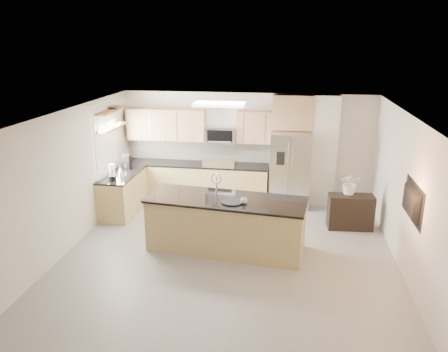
% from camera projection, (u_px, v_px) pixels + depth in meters
% --- Properties ---
extents(floor, '(6.50, 6.50, 0.00)m').
position_uv_depth(floor, '(227.00, 259.00, 7.91)').
color(floor, gray).
rests_on(floor, ground).
extents(ceiling, '(6.00, 6.50, 0.02)m').
position_uv_depth(ceiling, '(228.00, 116.00, 7.12)').
color(ceiling, white).
rests_on(ceiling, wall_back).
extents(wall_back, '(6.00, 0.02, 2.60)m').
position_uv_depth(wall_back, '(247.00, 147.00, 10.58)').
color(wall_back, beige).
rests_on(wall_back, floor).
extents(wall_front, '(6.00, 0.02, 2.60)m').
position_uv_depth(wall_front, '(182.00, 296.00, 4.45)').
color(wall_front, beige).
rests_on(wall_front, floor).
extents(wall_left, '(0.02, 6.50, 2.60)m').
position_uv_depth(wall_left, '(65.00, 183.00, 7.94)').
color(wall_left, beige).
rests_on(wall_left, floor).
extents(wall_right, '(0.02, 6.50, 2.60)m').
position_uv_depth(wall_right, '(410.00, 200.00, 7.09)').
color(wall_right, beige).
rests_on(wall_right, floor).
extents(back_counter, '(3.55, 0.66, 1.44)m').
position_uv_depth(back_counter, '(195.00, 181.00, 10.70)').
color(back_counter, tan).
rests_on(back_counter, floor).
extents(left_counter, '(0.66, 1.50, 0.92)m').
position_uv_depth(left_counter, '(123.00, 193.00, 9.90)').
color(left_counter, tan).
rests_on(left_counter, floor).
extents(range, '(0.76, 0.64, 1.14)m').
position_uv_depth(range, '(220.00, 182.00, 10.60)').
color(range, black).
rests_on(range, floor).
extents(upper_cabinets, '(3.50, 0.33, 0.75)m').
position_uv_depth(upper_cabinets, '(192.00, 125.00, 10.45)').
color(upper_cabinets, tan).
rests_on(upper_cabinets, wall_back).
extents(microwave, '(0.76, 0.40, 0.40)m').
position_uv_depth(microwave, '(221.00, 135.00, 10.37)').
color(microwave, '#B9B9BB').
rests_on(microwave, upper_cabinets).
extents(refrigerator, '(0.92, 0.78, 1.78)m').
position_uv_depth(refrigerator, '(290.00, 169.00, 10.20)').
color(refrigerator, '#B9B9BB').
rests_on(refrigerator, floor).
extents(partition_column, '(0.60, 0.30, 2.60)m').
position_uv_depth(partition_column, '(324.00, 151.00, 10.18)').
color(partition_column, silver).
rests_on(partition_column, floor).
extents(window, '(0.04, 1.15, 1.65)m').
position_uv_depth(window, '(106.00, 142.00, 9.58)').
color(window, white).
rests_on(window, wall_left).
extents(shelf_lower, '(0.30, 1.20, 0.04)m').
position_uv_depth(shelf_lower, '(112.00, 127.00, 9.57)').
color(shelf_lower, brown).
rests_on(shelf_lower, wall_left).
extents(shelf_upper, '(0.30, 1.20, 0.04)m').
position_uv_depth(shelf_upper, '(111.00, 111.00, 9.45)').
color(shelf_upper, brown).
rests_on(shelf_upper, wall_left).
extents(ceiling_fixture, '(1.00, 0.50, 0.06)m').
position_uv_depth(ceiling_fixture, '(219.00, 104.00, 8.70)').
color(ceiling_fixture, white).
rests_on(ceiling_fixture, ceiling).
extents(island, '(3.02, 1.38, 1.43)m').
position_uv_depth(island, '(226.00, 224.00, 8.15)').
color(island, tan).
rests_on(island, floor).
extents(credenza, '(0.94, 0.45, 0.73)m').
position_uv_depth(credenza, '(350.00, 212.00, 9.08)').
color(credenza, black).
rests_on(credenza, floor).
extents(cup, '(0.14, 0.14, 0.09)m').
position_uv_depth(cup, '(244.00, 201.00, 7.76)').
color(cup, white).
rests_on(cup, island).
extents(platter, '(0.43, 0.43, 0.02)m').
position_uv_depth(platter, '(232.00, 202.00, 7.81)').
color(platter, black).
rests_on(platter, island).
extents(blender, '(0.16, 0.16, 0.36)m').
position_uv_depth(blender, '(112.00, 173.00, 9.26)').
color(blender, black).
rests_on(blender, left_counter).
extents(kettle, '(0.19, 0.19, 0.24)m').
position_uv_depth(kettle, '(121.00, 171.00, 9.59)').
color(kettle, '#B9B9BB').
rests_on(kettle, left_counter).
extents(coffee_maker, '(0.19, 0.22, 0.33)m').
position_uv_depth(coffee_maker, '(127.00, 162.00, 10.11)').
color(coffee_maker, black).
rests_on(coffee_maker, left_counter).
extents(bowl, '(0.37, 0.37, 0.09)m').
position_uv_depth(bowl, '(114.00, 106.00, 9.62)').
color(bowl, '#B9B9BB').
rests_on(bowl, shelf_upper).
extents(flower_vase, '(0.65, 0.56, 0.71)m').
position_uv_depth(flower_vase, '(351.00, 178.00, 8.94)').
color(flower_vase, white).
rests_on(flower_vase, credenza).
extents(television, '(0.14, 1.08, 0.62)m').
position_uv_depth(television, '(408.00, 202.00, 6.89)').
color(television, black).
rests_on(television, wall_right).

